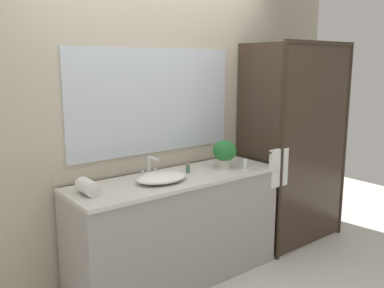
{
  "coord_description": "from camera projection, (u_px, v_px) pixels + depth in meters",
  "views": [
    {
      "loc": [
        -1.9,
        -2.61,
        1.8
      ],
      "look_at": [
        0.15,
        0.0,
        1.15
      ],
      "focal_mm": 38.88,
      "sensor_mm": 36.0,
      "label": 1
    }
  ],
  "objects": [
    {
      "name": "shower_enclosure",
      "position": [
        297.0,
        146.0,
        3.95
      ],
      "size": [
        1.2,
        0.59,
        2.0
      ],
      "color": "#2D2319",
      "rests_on": "ground_plane"
    },
    {
      "name": "sink_basin",
      "position": [
        161.0,
        177.0,
        3.2
      ],
      "size": [
        0.42,
        0.3,
        0.07
      ],
      "primitive_type": "ellipsoid",
      "color": "white",
      "rests_on": "vanity_cabinet"
    },
    {
      "name": "amenity_bottle_lotion",
      "position": [
        188.0,
        168.0,
        3.46
      ],
      "size": [
        0.03,
        0.03,
        0.08
      ],
      "color": "#4C7056",
      "rests_on": "vanity_cabinet"
    },
    {
      "name": "ground_plane",
      "position": [
        178.0,
        279.0,
        3.52
      ],
      "size": [
        8.0,
        8.0,
        0.0
      ],
      "primitive_type": "plane",
      "color": "silver"
    },
    {
      "name": "soap_dish",
      "position": [
        223.0,
        160.0,
        3.84
      ],
      "size": [
        0.1,
        0.07,
        0.04
      ],
      "color": "silver",
      "rests_on": "vanity_cabinet"
    },
    {
      "name": "potted_plant",
      "position": [
        225.0,
        152.0,
        3.61
      ],
      "size": [
        0.21,
        0.21,
        0.24
      ],
      "color": "beige",
      "rests_on": "vanity_cabinet"
    },
    {
      "name": "vanity_cabinet",
      "position": [
        177.0,
        229.0,
        3.44
      ],
      "size": [
        1.8,
        0.58,
        0.9
      ],
      "color": "#9E9993",
      "rests_on": "ground_plane"
    },
    {
      "name": "amenity_bottle_conditioner",
      "position": [
        245.0,
        163.0,
        3.6
      ],
      "size": [
        0.03,
        0.03,
        0.1
      ],
      "color": "silver",
      "rests_on": "vanity_cabinet"
    },
    {
      "name": "wall_back_with_mirror",
      "position": [
        153.0,
        122.0,
        3.53
      ],
      "size": [
        4.4,
        0.06,
        2.6
      ],
      "color": "#B2A893",
      "rests_on": "ground_plane"
    },
    {
      "name": "rolled_towel_near_edge",
      "position": [
        88.0,
        187.0,
        2.88
      ],
      "size": [
        0.11,
        0.2,
        0.11
      ],
      "primitive_type": "cylinder",
      "rotation": [
        1.57,
        0.0,
        0.01
      ],
      "color": "white",
      "rests_on": "vanity_cabinet"
    },
    {
      "name": "faucet",
      "position": [
        150.0,
        170.0,
        3.32
      ],
      "size": [
        0.17,
        0.15,
        0.17
      ],
      "color": "silver",
      "rests_on": "vanity_cabinet"
    }
  ]
}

